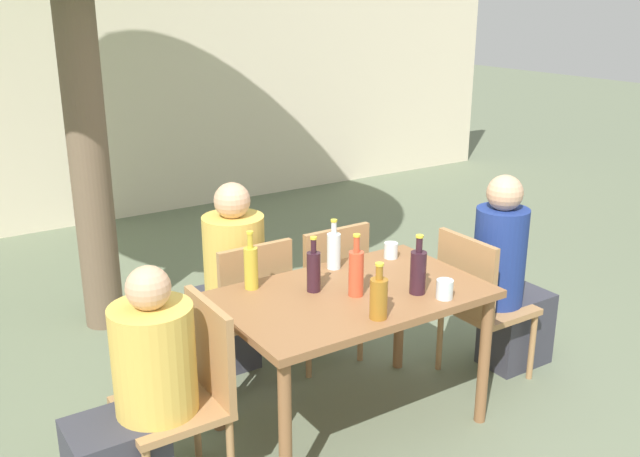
{
  "coord_description": "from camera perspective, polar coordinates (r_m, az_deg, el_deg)",
  "views": [
    {
      "loc": [
        -1.93,
        -2.66,
        2.19
      ],
      "look_at": [
        0.0,
        0.3,
        1.02
      ],
      "focal_mm": 40.0,
      "sensor_mm": 36.0,
      "label": 1
    }
  ],
  "objects": [
    {
      "name": "ground_plane",
      "position": [
        3.95,
        2.46,
        -15.36
      ],
      "size": [
        30.0,
        30.0,
        0.0
      ],
      "primitive_type": "plane",
      "color": "#667056"
    },
    {
      "name": "cafe_building_wall",
      "position": [
        7.27,
        -17.8,
        11.24
      ],
      "size": [
        10.0,
        0.08,
        2.8
      ],
      "color": "beige",
      "rests_on": "ground_plane"
    },
    {
      "name": "dining_table_front",
      "position": [
        3.62,
        2.6,
        -6.45
      ],
      "size": [
        1.33,
        0.82,
        0.77
      ],
      "color": "brown",
      "rests_on": "ground_plane"
    },
    {
      "name": "patio_chair_0",
      "position": [
        3.31,
        -10.46,
        -12.41
      ],
      "size": [
        0.44,
        0.44,
        0.91
      ],
      "rotation": [
        0.0,
        0.0,
        -1.57
      ],
      "color": "#A87A4C",
      "rests_on": "ground_plane"
    },
    {
      "name": "patio_chair_1",
      "position": [
        4.23,
        12.55,
        -5.5
      ],
      "size": [
        0.44,
        0.44,
        0.91
      ],
      "rotation": [
        0.0,
        0.0,
        1.57
      ],
      "color": "#A87A4C",
      "rests_on": "ground_plane"
    },
    {
      "name": "patio_chair_2",
      "position": [
        4.06,
        -5.81,
        -6.14
      ],
      "size": [
        0.44,
        0.44,
        0.91
      ],
      "rotation": [
        0.0,
        0.0,
        3.14
      ],
      "color": "#A87A4C",
      "rests_on": "ground_plane"
    },
    {
      "name": "patio_chair_3",
      "position": [
        4.31,
        0.48,
        -4.58
      ],
      "size": [
        0.44,
        0.44,
        0.91
      ],
      "rotation": [
        0.0,
        0.0,
        3.14
      ],
      "color": "#A87A4C",
      "rests_on": "ground_plane"
    },
    {
      "name": "person_seated_0",
      "position": [
        3.25,
        -14.43,
        -13.58
      ],
      "size": [
        0.58,
        0.36,
        1.13
      ],
      "rotation": [
        0.0,
        0.0,
        -1.57
      ],
      "color": "#383842",
      "rests_on": "ground_plane"
    },
    {
      "name": "person_seated_1",
      "position": [
        4.38,
        14.77,
        -4.41
      ],
      "size": [
        0.55,
        0.3,
        1.23
      ],
      "rotation": [
        0.0,
        0.0,
        1.57
      ],
      "color": "#383842",
      "rests_on": "ground_plane"
    },
    {
      "name": "person_seated_2",
      "position": [
        4.25,
        -7.28,
        -4.75
      ],
      "size": [
        0.35,
        0.58,
        1.2
      ],
      "rotation": [
        0.0,
        0.0,
        3.14
      ],
      "color": "#383842",
      "rests_on": "ground_plane"
    },
    {
      "name": "amber_bottle_0",
      "position": [
        3.27,
        4.72,
        -5.48
      ],
      "size": [
        0.08,
        0.08,
        0.27
      ],
      "color": "#9E661E",
      "rests_on": "dining_table_front"
    },
    {
      "name": "wine_bottle_1",
      "position": [
        3.55,
        -0.51,
        -3.35
      ],
      "size": [
        0.07,
        0.07,
        0.29
      ],
      "color": "#331923",
      "rests_on": "dining_table_front"
    },
    {
      "name": "water_bottle_2",
      "position": [
        3.84,
        1.11,
        -1.69
      ],
      "size": [
        0.07,
        0.07,
        0.28
      ],
      "color": "silver",
      "rests_on": "dining_table_front"
    },
    {
      "name": "soda_bottle_3",
      "position": [
        3.5,
        2.91,
        -3.48
      ],
      "size": [
        0.07,
        0.07,
        0.32
      ],
      "color": "#DB4C2D",
      "rests_on": "dining_table_front"
    },
    {
      "name": "oil_cruet_4",
      "position": [
        3.59,
        -5.55,
        -3.04
      ],
      "size": [
        0.07,
        0.07,
        0.3
      ],
      "color": "gold",
      "rests_on": "dining_table_front"
    },
    {
      "name": "wine_bottle_5",
      "position": [
        3.55,
        7.85,
        -3.38
      ],
      "size": [
        0.08,
        0.08,
        0.31
      ],
      "color": "#331923",
      "rests_on": "dining_table_front"
    },
    {
      "name": "drinking_glass_0",
      "position": [
        3.54,
        9.95,
        -4.81
      ],
      "size": [
        0.08,
        0.08,
        0.1
      ],
      "color": "silver",
      "rests_on": "dining_table_front"
    },
    {
      "name": "drinking_glass_1",
      "position": [
        4.03,
        5.69,
        -1.75
      ],
      "size": [
        0.08,
        0.08,
        0.09
      ],
      "color": "silver",
      "rests_on": "dining_table_front"
    }
  ]
}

